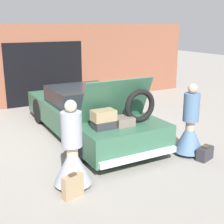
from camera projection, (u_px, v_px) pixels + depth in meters
name	position (u px, v px, depth m)	size (l,w,h in m)	color
ground_plane	(88.00, 133.00, 8.29)	(40.00, 40.00, 0.00)	gray
garage_wall_back	(44.00, 65.00, 11.00)	(12.00, 0.14, 2.80)	brown
car	(88.00, 113.00, 8.13)	(1.90, 4.95, 1.71)	#336047
person_left	(73.00, 157.00, 5.44)	(0.69, 0.69, 1.59)	beige
person_right	(190.00, 130.00, 6.81)	(0.65, 0.65, 1.60)	tan
suitcase_beside_left_person	(73.00, 186.00, 5.18)	(0.39, 0.22, 0.43)	#9E8460
suitcase_beside_right_person	(205.00, 153.00, 6.64)	(0.44, 0.31, 0.32)	#2D2D33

